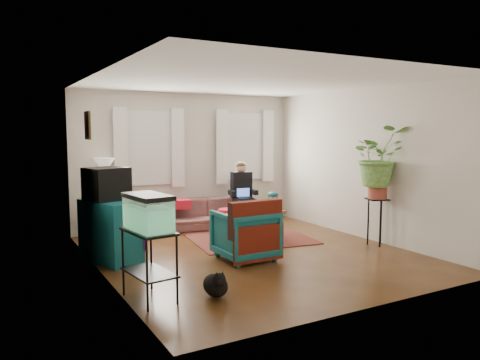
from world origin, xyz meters
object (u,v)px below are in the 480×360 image
sofa (208,209)px  dresser (110,231)px  aquarium_stand (149,265)px  armchair (245,232)px  coffee_table (249,225)px  plant_stand (376,222)px  side_table (106,215)px

sofa → dresser: bearing=-137.4°
aquarium_stand → armchair: size_ratio=0.97×
sofa → coffee_table: (0.25, -1.11, -0.14)m
dresser → armchair: bearing=-44.5°
armchair → coffee_table: bearing=-123.0°
sofa → dresser: size_ratio=1.98×
dresser → aquarium_stand: size_ratio=1.25×
sofa → plant_stand: size_ratio=2.50×
dresser → armchair: 1.94m
dresser → side_table: bearing=60.9°
side_table → aquarium_stand: bearing=-95.7°
sofa → plant_stand: 3.15m
armchair → plant_stand: bearing=171.5°
side_table → coffee_table: side_table is taller
armchair → dresser: bearing=-27.0°
dresser → coffee_table: dresser is taller
sofa → dresser: (-2.21, -1.38, 0.06)m
dresser → sofa: bearing=14.0°
side_table → dresser: dresser is taller
sofa → aquarium_stand: 3.87m
sofa → coffee_table: size_ratio=1.67×
dresser → plant_stand: size_ratio=1.26×
aquarium_stand → plant_stand: (4.05, 0.60, -0.00)m
sofa → side_table: sofa is taller
dresser → plant_stand: (4.04, -1.19, -0.05)m
aquarium_stand → dresser: bearing=81.8°
dresser → coffee_table: 2.49m
side_table → dresser: bearing=-101.1°
sofa → plant_stand: plant_stand is taller
side_table → aquarium_stand: (-0.35, -3.52, 0.03)m
side_table → plant_stand: size_ratio=0.94×
coffee_table → sofa: bearing=101.4°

